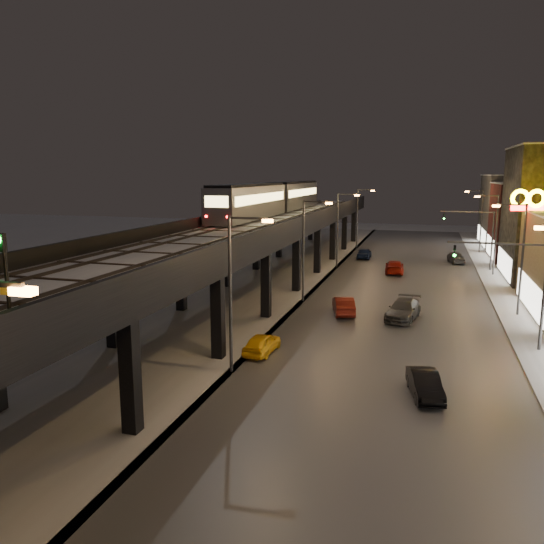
# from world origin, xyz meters

# --- Properties ---
(ground) EXTENTS (220.00, 220.00, 0.00)m
(ground) POSITION_xyz_m (0.00, 0.00, 0.00)
(ground) COLOR silver
(road_surface) EXTENTS (17.00, 120.00, 0.06)m
(road_surface) POSITION_xyz_m (7.50, 35.00, 0.03)
(road_surface) COLOR #46474D
(road_surface) RESTS_ON ground
(sidewalk_right) EXTENTS (4.00, 120.00, 0.14)m
(sidewalk_right) POSITION_xyz_m (17.50, 35.00, 0.07)
(sidewalk_right) COLOR #9FA1A8
(sidewalk_right) RESTS_ON ground
(under_viaduct_pavement) EXTENTS (11.00, 120.00, 0.06)m
(under_viaduct_pavement) POSITION_xyz_m (-6.00, 35.00, 0.03)
(under_viaduct_pavement) COLOR #9FA1A8
(under_viaduct_pavement) RESTS_ON ground
(elevated_viaduct) EXTENTS (9.00, 100.00, 6.30)m
(elevated_viaduct) POSITION_xyz_m (-6.00, 31.84, 5.62)
(elevated_viaduct) COLOR black
(elevated_viaduct) RESTS_ON ground
(viaduct_trackbed) EXTENTS (8.40, 100.00, 0.32)m
(viaduct_trackbed) POSITION_xyz_m (-6.01, 31.97, 6.39)
(viaduct_trackbed) COLOR #B2B7C1
(viaduct_trackbed) RESTS_ON elevated_viaduct
(viaduct_parapet_streetside) EXTENTS (0.30, 100.00, 1.10)m
(viaduct_parapet_streetside) POSITION_xyz_m (-1.65, 32.00, 6.85)
(viaduct_parapet_streetside) COLOR black
(viaduct_parapet_streetside) RESTS_ON elevated_viaduct
(viaduct_parapet_far) EXTENTS (0.30, 100.00, 1.10)m
(viaduct_parapet_far) POSITION_xyz_m (-10.35, 32.00, 6.85)
(viaduct_parapet_far) COLOR black
(viaduct_parapet_far) RESTS_ON elevated_viaduct
(building_e) EXTENTS (12.20, 12.20, 10.16)m
(building_e) POSITION_xyz_m (23.99, 62.00, 5.08)
(building_e) COLOR #591A19
(building_e) RESTS_ON ground
(building_f) EXTENTS (12.20, 16.20, 11.16)m
(building_f) POSITION_xyz_m (23.99, 76.00, 5.58)
(building_f) COLOR #3A3A3A
(building_f) RESTS_ON ground
(streetlight_left_1) EXTENTS (2.57, 0.28, 9.00)m
(streetlight_left_1) POSITION_xyz_m (-0.43, 13.00, 5.24)
(streetlight_left_1) COLOR #38383A
(streetlight_left_1) RESTS_ON ground
(streetlight_left_2) EXTENTS (2.57, 0.28, 9.00)m
(streetlight_left_2) POSITION_xyz_m (-0.43, 31.00, 5.24)
(streetlight_left_2) COLOR #38383A
(streetlight_left_2) RESTS_ON ground
(streetlight_right_2) EXTENTS (2.56, 0.28, 9.00)m
(streetlight_right_2) POSITION_xyz_m (16.73, 31.00, 5.24)
(streetlight_right_2) COLOR #38383A
(streetlight_right_2) RESTS_ON ground
(streetlight_left_3) EXTENTS (2.57, 0.28, 9.00)m
(streetlight_left_3) POSITION_xyz_m (-0.43, 49.00, 5.24)
(streetlight_left_3) COLOR #38383A
(streetlight_left_3) RESTS_ON ground
(streetlight_right_3) EXTENTS (2.56, 0.28, 9.00)m
(streetlight_right_3) POSITION_xyz_m (16.73, 49.00, 5.24)
(streetlight_right_3) COLOR #38383A
(streetlight_right_3) RESTS_ON ground
(streetlight_left_4) EXTENTS (2.57, 0.28, 9.00)m
(streetlight_left_4) POSITION_xyz_m (-0.43, 67.00, 5.24)
(streetlight_left_4) COLOR #38383A
(streetlight_left_4) RESTS_ON ground
(streetlight_right_4) EXTENTS (2.56, 0.28, 9.00)m
(streetlight_right_4) POSITION_xyz_m (16.73, 67.00, 5.24)
(streetlight_right_4) COLOR #38383A
(streetlight_right_4) RESTS_ON ground
(traffic_light_rig_a) EXTENTS (6.10, 0.34, 7.00)m
(traffic_light_rig_a) POSITION_xyz_m (15.84, 22.00, 4.50)
(traffic_light_rig_a) COLOR #38383A
(traffic_light_rig_a) RESTS_ON ground
(traffic_light_rig_b) EXTENTS (6.10, 0.34, 7.00)m
(traffic_light_rig_b) POSITION_xyz_m (15.84, 52.00, 4.50)
(traffic_light_rig_b) COLOR #38383A
(traffic_light_rig_b) RESTS_ON ground
(subway_train) EXTENTS (3.04, 37.09, 3.63)m
(subway_train) POSITION_xyz_m (-8.50, 48.59, 8.42)
(subway_train) COLOR gray
(subway_train) RESTS_ON viaduct_trackbed
(rail_signal) EXTENTS (0.34, 0.43, 2.95)m
(rail_signal) POSITION_xyz_m (-2.10, -1.72, 8.71)
(rail_signal) COLOR black
(rail_signal) RESTS_ON viaduct_trackbed
(car_taxi) EXTENTS (1.74, 3.86, 1.29)m
(car_taxi) POSITION_xyz_m (0.04, 16.52, 0.64)
(car_taxi) COLOR yellow
(car_taxi) RESTS_ON ground
(car_near_white) EXTENTS (2.57, 4.57, 1.43)m
(car_near_white) POSITION_xyz_m (3.48, 27.61, 0.71)
(car_near_white) COLOR maroon
(car_near_white) RESTS_ON ground
(car_mid_dark) EXTENTS (2.33, 5.11, 1.45)m
(car_mid_dark) POSITION_xyz_m (6.28, 47.14, 0.73)
(car_mid_dark) COLOR maroon
(car_mid_dark) RESTS_ON ground
(car_far_white) EXTENTS (1.71, 4.24, 1.44)m
(car_far_white) POSITION_xyz_m (1.68, 56.99, 0.72)
(car_far_white) COLOR #101D40
(car_far_white) RESTS_ON ground
(car_onc_silver) EXTENTS (2.12, 4.07, 1.28)m
(car_onc_silver) POSITION_xyz_m (10.02, 12.55, 0.64)
(car_onc_silver) COLOR black
(car_onc_silver) RESTS_ON ground
(car_onc_white) EXTENTS (2.89, 5.40, 1.49)m
(car_onc_white) POSITION_xyz_m (8.22, 27.38, 0.74)
(car_onc_white) COLOR #3C3D3D
(car_onc_white) RESTS_ON ground
(car_onc_red) EXTENTS (2.40, 4.31, 1.38)m
(car_onc_red) POSITION_xyz_m (13.37, 56.68, 0.69)
(car_onc_red) COLOR #494A4F
(car_onc_red) RESTS_ON ground
(sign_mcdonalds) EXTENTS (2.97, 0.70, 9.96)m
(sign_mcdonalds) POSITION_xyz_m (18.00, 36.81, 8.09)
(sign_mcdonalds) COLOR #38383A
(sign_mcdonalds) RESTS_ON ground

